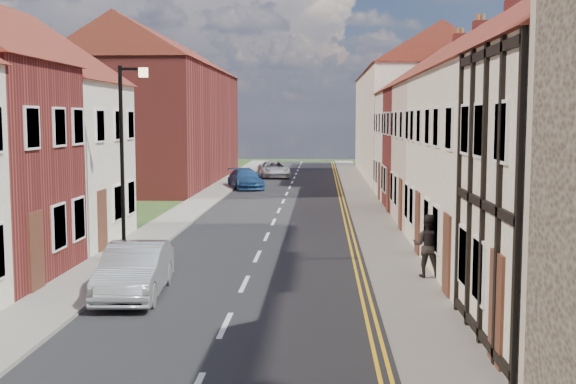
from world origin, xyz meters
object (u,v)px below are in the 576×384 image
object	(u,v)px
lamppost	(125,153)
car_distant	(274,170)
pedestrian_right	(428,246)
car_mid	(135,270)
car_far	(245,179)

from	to	relation	value
lamppost	car_distant	bearing A→B (deg)	86.29
lamppost	pedestrian_right	distance (m)	9.36
car_mid	car_far	world-z (taller)	car_mid
car_far	pedestrian_right	distance (m)	27.66
car_far	pedestrian_right	world-z (taller)	pedestrian_right
lamppost	car_mid	size ratio (longest dim) A/B	1.45
lamppost	car_distant	distance (m)	34.27
car_distant	pedestrian_right	xyz separation A→B (m)	(6.71, -35.41, 0.37)
car_mid	car_distant	world-z (taller)	car_mid
lamppost	pedestrian_right	world-z (taller)	lamppost
car_far	pedestrian_right	xyz separation A→B (m)	(7.94, -26.49, 0.37)
car_mid	car_distant	size ratio (longest dim) A/B	0.90
pedestrian_right	car_distant	bearing A→B (deg)	-59.93
car_far	car_distant	distance (m)	9.00
car_far	pedestrian_right	size ratio (longest dim) A/B	2.48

